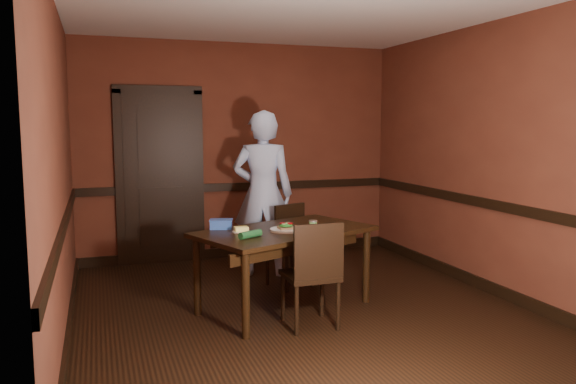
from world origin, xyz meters
TOP-DOWN VIEW (x-y plane):
  - floor at (0.00, 0.00)m, footprint 4.00×4.50m
  - ceiling at (0.00, 0.00)m, footprint 4.00×4.50m
  - wall_back at (0.00, 2.25)m, footprint 4.00×0.02m
  - wall_front at (0.00, -2.25)m, footprint 4.00×0.02m
  - wall_left at (-2.00, 0.00)m, footprint 0.02×4.50m
  - wall_right at (2.00, 0.00)m, footprint 0.02×4.50m
  - dado_back at (0.00, 2.23)m, footprint 4.00×0.03m
  - dado_left at (-1.99, 0.00)m, footprint 0.03×4.50m
  - dado_right at (1.99, 0.00)m, footprint 0.03×4.50m
  - baseboard_back at (0.00, 2.23)m, footprint 4.00×0.03m
  - baseboard_left at (-1.99, 0.00)m, footprint 0.03×4.50m
  - baseboard_right at (1.99, 0.00)m, footprint 0.03×4.50m
  - door at (-1.00, 2.22)m, footprint 1.05×0.07m
  - dining_table at (-0.12, 0.09)m, footprint 1.80×1.41m
  - chair_far at (0.16, 0.76)m, footprint 0.50×0.50m
  - chair_near at (-0.06, -0.41)m, footprint 0.43×0.43m
  - person at (0.02, 1.29)m, footprint 0.78×0.65m
  - sandwich_plate at (-0.13, 0.02)m, footprint 0.29×0.29m
  - sauce_jar at (0.11, -0.04)m, footprint 0.08×0.08m
  - cheese_saucer at (-0.53, 0.08)m, footprint 0.16×0.16m
  - food_tub at (-0.66, 0.30)m, footprint 0.24×0.19m
  - wrapped_veg at (-0.52, -0.19)m, footprint 0.23×0.16m

SIDE VIEW (x-z plane):
  - floor at x=0.00m, z-range -0.01..0.01m
  - baseboard_back at x=0.00m, z-range 0.00..0.12m
  - baseboard_left at x=-1.99m, z-range 0.00..0.12m
  - baseboard_right at x=1.99m, z-range 0.00..0.12m
  - dining_table at x=-0.12m, z-range 0.00..0.74m
  - chair_far at x=0.16m, z-range 0.00..0.84m
  - chair_near at x=-0.06m, z-range 0.00..0.91m
  - cheese_saucer at x=-0.53m, z-range 0.74..0.79m
  - sandwich_plate at x=-0.13m, z-range 0.73..0.80m
  - wrapped_veg at x=-0.52m, z-range 0.74..0.80m
  - food_tub at x=-0.66m, z-range 0.74..0.83m
  - sauce_jar at x=0.11m, z-range 0.74..0.83m
  - dado_back at x=0.00m, z-range 0.85..0.95m
  - dado_left at x=-1.99m, z-range 0.85..0.95m
  - dado_right at x=1.99m, z-range 0.85..0.95m
  - person at x=0.02m, z-range 0.00..1.84m
  - door at x=-1.00m, z-range -0.01..2.19m
  - wall_back at x=0.00m, z-range 0.00..2.70m
  - wall_front at x=0.00m, z-range 0.00..2.70m
  - wall_left at x=-2.00m, z-range 0.00..2.70m
  - wall_right at x=2.00m, z-range 0.00..2.70m
  - ceiling at x=0.00m, z-range 2.70..2.71m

